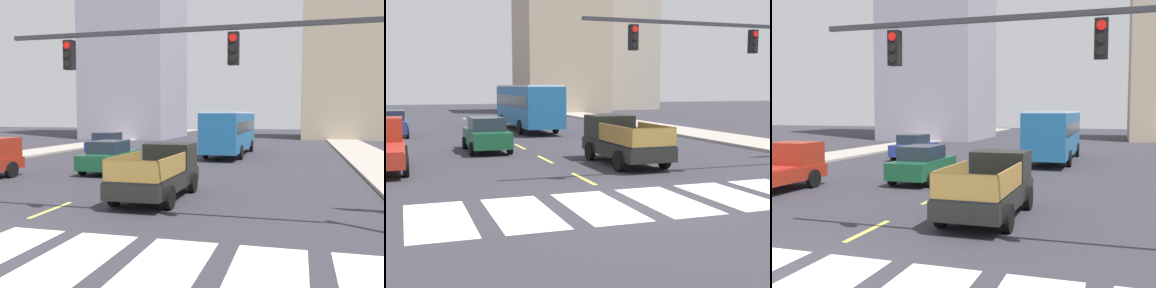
# 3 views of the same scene
# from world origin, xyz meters

# --- Properties ---
(ground_plane) EXTENTS (160.00, 160.00, 0.00)m
(ground_plane) POSITION_xyz_m (0.00, 0.00, 0.00)
(ground_plane) COLOR #323039
(sidewalk_right) EXTENTS (3.57, 110.00, 0.15)m
(sidewalk_right) POSITION_xyz_m (12.75, 18.00, 0.07)
(sidewalk_right) COLOR #A3998D
(sidewalk_right) RESTS_ON ground
(crosswalk_stripe_2) EXTENTS (1.57, 3.72, 0.01)m
(crosswalk_stripe_2) POSITION_xyz_m (-5.23, 0.00, 0.00)
(crosswalk_stripe_2) COLOR white
(crosswalk_stripe_2) RESTS_ON ground
(crosswalk_stripe_3) EXTENTS (1.57, 3.72, 0.01)m
(crosswalk_stripe_3) POSITION_xyz_m (-3.14, 0.00, 0.00)
(crosswalk_stripe_3) COLOR white
(crosswalk_stripe_3) RESTS_ON ground
(crosswalk_stripe_4) EXTENTS (1.57, 3.72, 0.01)m
(crosswalk_stripe_4) POSITION_xyz_m (-1.05, 0.00, 0.00)
(crosswalk_stripe_4) COLOR white
(crosswalk_stripe_4) RESTS_ON ground
(crosswalk_stripe_5) EXTENTS (1.57, 3.72, 0.01)m
(crosswalk_stripe_5) POSITION_xyz_m (1.05, 0.00, 0.00)
(crosswalk_stripe_5) COLOR white
(crosswalk_stripe_5) RESTS_ON ground
(crosswalk_stripe_6) EXTENTS (1.57, 3.72, 0.01)m
(crosswalk_stripe_6) POSITION_xyz_m (3.14, 0.00, 0.00)
(crosswalk_stripe_6) COLOR white
(crosswalk_stripe_6) RESTS_ON ground
(lane_dash_0) EXTENTS (0.16, 2.40, 0.01)m
(lane_dash_0) POSITION_xyz_m (0.00, 4.00, 0.00)
(lane_dash_0) COLOR #DACC4F
(lane_dash_0) RESTS_ON ground
(lane_dash_1) EXTENTS (0.16, 2.40, 0.01)m
(lane_dash_1) POSITION_xyz_m (0.00, 9.00, 0.00)
(lane_dash_1) COLOR #DACC4F
(lane_dash_1) RESTS_ON ground
(lane_dash_2) EXTENTS (0.16, 2.40, 0.01)m
(lane_dash_2) POSITION_xyz_m (0.00, 14.00, 0.00)
(lane_dash_2) COLOR #DACC4F
(lane_dash_2) RESTS_ON ground
(lane_dash_3) EXTENTS (0.16, 2.40, 0.01)m
(lane_dash_3) POSITION_xyz_m (0.00, 19.00, 0.00)
(lane_dash_3) COLOR #DACC4F
(lane_dash_3) RESTS_ON ground
(lane_dash_4) EXTENTS (0.16, 2.40, 0.01)m
(lane_dash_4) POSITION_xyz_m (0.00, 24.00, 0.00)
(lane_dash_4) COLOR #DACC4F
(lane_dash_4) RESTS_ON ground
(lane_dash_5) EXTENTS (0.16, 2.40, 0.01)m
(lane_dash_5) POSITION_xyz_m (0.00, 29.00, 0.00)
(lane_dash_5) COLOR #DACC4F
(lane_dash_5) RESTS_ON ground
(lane_dash_6) EXTENTS (0.16, 2.40, 0.01)m
(lane_dash_6) POSITION_xyz_m (0.00, 34.00, 0.00)
(lane_dash_6) COLOR #DACC4F
(lane_dash_6) RESTS_ON ground
(lane_dash_7) EXTENTS (0.16, 2.40, 0.01)m
(lane_dash_7) POSITION_xyz_m (0.00, 39.00, 0.00)
(lane_dash_7) COLOR #DACC4F
(lane_dash_7) RESTS_ON ground
(pickup_stakebed) EXTENTS (2.18, 5.20, 1.96)m
(pickup_stakebed) POSITION_xyz_m (2.78, 7.01, 0.94)
(pickup_stakebed) COLOR black
(pickup_stakebed) RESTS_ON ground
(city_bus) EXTENTS (2.72, 10.80, 3.32)m
(city_bus) POSITION_xyz_m (2.75, 23.60, 1.95)
(city_bus) COLOR #1D5B91
(city_bus) RESTS_ON ground
(sedan_far) EXTENTS (2.02, 4.40, 1.72)m
(sedan_far) POSITION_xyz_m (-2.01, 12.59, 0.86)
(sedan_far) COLOR #164E2F
(sedan_far) RESTS_ON ground
(sedan_near_right) EXTENTS (2.02, 4.40, 1.72)m
(sedan_near_right) POSITION_xyz_m (-6.56, 21.74, 0.86)
(sedan_near_right) COLOR navy
(sedan_near_right) RESTS_ON ground
(block_mid_left) EXTENTS (11.02, 8.76, 17.58)m
(block_mid_left) POSITION_xyz_m (22.54, 54.56, 8.79)
(block_mid_left) COLOR #B1A896
(block_mid_left) RESTS_ON ground
(block_mid_right) EXTENTS (10.21, 9.52, 17.20)m
(block_mid_right) POSITION_xyz_m (13.15, 48.80, 8.60)
(block_mid_right) COLOR tan
(block_mid_right) RESTS_ON ground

